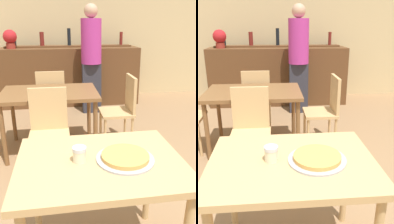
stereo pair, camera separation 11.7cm
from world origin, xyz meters
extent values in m
cube|color=#D1B784|center=(0.00, 4.08, 1.40)|extent=(8.00, 0.05, 2.80)
cube|color=tan|center=(0.00, 0.00, 0.73)|extent=(0.97, 0.72, 0.04)
cylinder|color=tan|center=(-0.42, 0.30, 0.36)|extent=(0.05, 0.05, 0.71)
cylinder|color=tan|center=(0.42, 0.30, 0.36)|extent=(0.05, 0.05, 0.71)
cube|color=brown|center=(-0.34, 1.64, 0.73)|extent=(1.13, 0.77, 0.04)
cylinder|color=brown|center=(-0.85, 1.32, 0.36)|extent=(0.05, 0.05, 0.71)
cylinder|color=brown|center=(0.16, 1.32, 0.36)|extent=(0.05, 0.05, 0.71)
cylinder|color=brown|center=(-0.85, 1.97, 0.36)|extent=(0.05, 0.05, 0.71)
cylinder|color=brown|center=(0.16, 1.97, 0.36)|extent=(0.05, 0.05, 0.71)
cube|color=brown|center=(0.00, 3.57, 0.54)|extent=(2.60, 0.56, 1.08)
cube|color=brown|center=(0.00, 3.71, 1.10)|extent=(2.39, 0.24, 0.03)
cylinder|color=black|center=(-1.02, 3.71, 1.23)|extent=(0.07, 0.07, 0.24)
cylinder|color=maroon|center=(-0.51, 3.71, 1.24)|extent=(0.08, 0.08, 0.25)
cylinder|color=black|center=(0.00, 3.71, 1.27)|extent=(0.07, 0.07, 0.31)
cylinder|color=#5B3314|center=(0.51, 3.71, 1.23)|extent=(0.06, 0.06, 0.23)
cylinder|color=maroon|center=(1.02, 3.71, 1.24)|extent=(0.06, 0.06, 0.24)
cube|color=tan|center=(-0.34, 1.01, 0.45)|extent=(0.40, 0.40, 0.04)
cube|color=tan|center=(-0.34, 1.19, 0.69)|extent=(0.38, 0.04, 0.44)
cylinder|color=tan|center=(-0.51, 0.84, 0.21)|extent=(0.03, 0.03, 0.43)
cylinder|color=tan|center=(-0.17, 0.84, 0.21)|extent=(0.03, 0.03, 0.43)
cylinder|color=tan|center=(-0.51, 1.18, 0.21)|extent=(0.03, 0.03, 0.43)
cylinder|color=tan|center=(-0.17, 1.18, 0.21)|extent=(0.03, 0.03, 0.43)
cube|color=tan|center=(-0.34, 2.28, 0.45)|extent=(0.40, 0.40, 0.04)
cube|color=tan|center=(-0.34, 2.10, 0.69)|extent=(0.38, 0.04, 0.44)
cylinder|color=tan|center=(-0.17, 2.45, 0.21)|extent=(0.03, 0.03, 0.43)
cylinder|color=tan|center=(-0.51, 2.45, 0.21)|extent=(0.03, 0.03, 0.43)
cylinder|color=tan|center=(-0.17, 2.11, 0.21)|extent=(0.03, 0.03, 0.43)
cylinder|color=tan|center=(-0.51, 2.11, 0.21)|extent=(0.03, 0.03, 0.43)
cylinder|color=tan|center=(-0.99, 1.81, 0.21)|extent=(0.03, 0.03, 0.43)
cube|color=tan|center=(0.47, 1.64, 0.45)|extent=(0.40, 0.40, 0.04)
cube|color=tan|center=(0.65, 1.64, 0.69)|extent=(0.04, 0.38, 0.44)
cylinder|color=tan|center=(0.30, 1.81, 0.21)|extent=(0.03, 0.03, 0.43)
cylinder|color=tan|center=(0.30, 1.47, 0.21)|extent=(0.03, 0.03, 0.43)
cylinder|color=tan|center=(0.64, 1.81, 0.21)|extent=(0.03, 0.03, 0.43)
cylinder|color=tan|center=(0.64, 1.47, 0.21)|extent=(0.03, 0.03, 0.43)
cylinder|color=#A3A3A8|center=(0.14, -0.02, 0.76)|extent=(0.34, 0.34, 0.01)
cylinder|color=gold|center=(0.14, -0.02, 0.78)|extent=(0.28, 0.28, 0.02)
cylinder|color=beige|center=(-0.12, 0.00, 0.79)|extent=(0.08, 0.08, 0.07)
cylinder|color=silver|center=(-0.12, 0.00, 0.83)|extent=(0.08, 0.08, 0.02)
cube|color=#2D2D38|center=(0.33, 2.99, 0.43)|extent=(0.32, 0.18, 0.87)
cylinder|color=#B2338C|center=(0.33, 2.99, 1.23)|extent=(0.34, 0.34, 0.72)
sphere|color=tan|center=(0.33, 2.99, 1.70)|extent=(0.22, 0.22, 0.22)
cylinder|color=maroon|center=(-1.05, 3.52, 1.13)|extent=(0.16, 0.16, 0.10)
sphere|color=red|center=(-1.05, 3.52, 1.29)|extent=(0.24, 0.24, 0.24)
camera|label=1|loc=(-0.21, -1.26, 1.50)|focal=40.00mm
camera|label=2|loc=(-0.09, -1.28, 1.50)|focal=40.00mm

